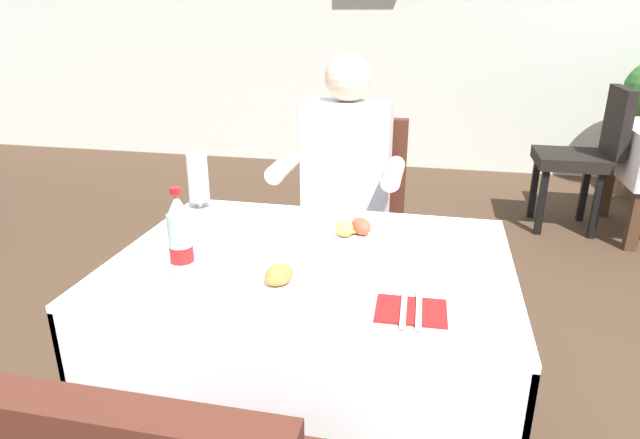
{
  "coord_description": "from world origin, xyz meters",
  "views": [
    {
      "loc": [
        0.28,
        -1.32,
        1.4
      ],
      "look_at": [
        -0.05,
        0.22,
        0.81
      ],
      "focal_mm": 30.44,
      "sensor_mm": 36.0,
      "label": 1
    }
  ],
  "objects_px": {
    "plate_far_diner": "(350,231)",
    "napkin_cutlery_set": "(411,310)",
    "plate_near_camera": "(279,283)",
    "cola_bottle_primary": "(181,243)",
    "seated_diner_far": "(344,190)",
    "background_chair_left": "(586,150)",
    "chair_far_diner_seat": "(354,217)",
    "main_dining_table": "(313,306)",
    "beer_glass_left": "(198,181)"
  },
  "relations": [
    {
      "from": "chair_far_diner_seat",
      "to": "main_dining_table",
      "type": "bearing_deg",
      "value": -90.0
    },
    {
      "from": "plate_far_diner",
      "to": "beer_glass_left",
      "type": "relative_size",
      "value": 1.1
    },
    {
      "from": "main_dining_table",
      "to": "cola_bottle_primary",
      "type": "xyz_separation_m",
      "value": [
        -0.3,
        -0.24,
        0.29
      ]
    },
    {
      "from": "plate_far_diner",
      "to": "chair_far_diner_seat",
      "type": "bearing_deg",
      "value": 97.45
    },
    {
      "from": "plate_far_diner",
      "to": "cola_bottle_primary",
      "type": "bearing_deg",
      "value": -132.24
    },
    {
      "from": "main_dining_table",
      "to": "beer_glass_left",
      "type": "relative_size",
      "value": 5.53
    },
    {
      "from": "beer_glass_left",
      "to": "cola_bottle_primary",
      "type": "distance_m",
      "value": 0.6
    },
    {
      "from": "seated_diner_far",
      "to": "background_chair_left",
      "type": "xyz_separation_m",
      "value": [
        1.35,
        1.69,
        -0.16
      ]
    },
    {
      "from": "cola_bottle_primary",
      "to": "background_chair_left",
      "type": "height_order",
      "value": "cola_bottle_primary"
    },
    {
      "from": "chair_far_diner_seat",
      "to": "napkin_cutlery_set",
      "type": "distance_m",
      "value": 1.14
    },
    {
      "from": "seated_diner_far",
      "to": "background_chair_left",
      "type": "bearing_deg",
      "value": 51.47
    },
    {
      "from": "main_dining_table",
      "to": "napkin_cutlery_set",
      "type": "relative_size",
      "value": 6.05
    },
    {
      "from": "seated_diner_far",
      "to": "plate_near_camera",
      "type": "distance_m",
      "value": 0.93
    },
    {
      "from": "cola_bottle_primary",
      "to": "napkin_cutlery_set",
      "type": "xyz_separation_m",
      "value": [
        0.6,
        -0.02,
        -0.11
      ]
    },
    {
      "from": "plate_near_camera",
      "to": "napkin_cutlery_set",
      "type": "relative_size",
      "value": 1.31
    },
    {
      "from": "seated_diner_far",
      "to": "beer_glass_left",
      "type": "relative_size",
      "value": 6.02
    },
    {
      "from": "cola_bottle_primary",
      "to": "main_dining_table",
      "type": "bearing_deg",
      "value": 39.42
    },
    {
      "from": "plate_near_camera",
      "to": "cola_bottle_primary",
      "type": "height_order",
      "value": "cola_bottle_primary"
    },
    {
      "from": "plate_near_camera",
      "to": "plate_far_diner",
      "type": "distance_m",
      "value": 0.41
    },
    {
      "from": "seated_diner_far",
      "to": "cola_bottle_primary",
      "type": "relative_size",
      "value": 4.69
    },
    {
      "from": "seated_diner_far",
      "to": "beer_glass_left",
      "type": "bearing_deg",
      "value": -140.42
    },
    {
      "from": "main_dining_table",
      "to": "background_chair_left",
      "type": "height_order",
      "value": "background_chair_left"
    },
    {
      "from": "chair_far_diner_seat",
      "to": "napkin_cutlery_set",
      "type": "xyz_separation_m",
      "value": [
        0.3,
        -1.09,
        0.18
      ]
    },
    {
      "from": "main_dining_table",
      "to": "seated_diner_far",
      "type": "bearing_deg",
      "value": 92.31
    },
    {
      "from": "seated_diner_far",
      "to": "cola_bottle_primary",
      "type": "xyz_separation_m",
      "value": [
        -0.27,
        -0.96,
        0.13
      ]
    },
    {
      "from": "cola_bottle_primary",
      "to": "background_chair_left",
      "type": "xyz_separation_m",
      "value": [
        1.61,
        2.65,
        -0.29
      ]
    },
    {
      "from": "chair_far_diner_seat",
      "to": "plate_near_camera",
      "type": "bearing_deg",
      "value": -92.25
    },
    {
      "from": "cola_bottle_primary",
      "to": "napkin_cutlery_set",
      "type": "distance_m",
      "value": 0.61
    },
    {
      "from": "plate_far_diner",
      "to": "napkin_cutlery_set",
      "type": "height_order",
      "value": "plate_far_diner"
    },
    {
      "from": "plate_far_diner",
      "to": "background_chair_left",
      "type": "xyz_separation_m",
      "value": [
        1.23,
        2.23,
        -0.19
      ]
    },
    {
      "from": "beer_glass_left",
      "to": "plate_near_camera",
      "type": "bearing_deg",
      "value": -49.58
    },
    {
      "from": "cola_bottle_primary",
      "to": "plate_near_camera",
      "type": "bearing_deg",
      "value": 5.51
    },
    {
      "from": "plate_near_camera",
      "to": "beer_glass_left",
      "type": "distance_m",
      "value": 0.72
    },
    {
      "from": "plate_near_camera",
      "to": "beer_glass_left",
      "type": "height_order",
      "value": "beer_glass_left"
    },
    {
      "from": "seated_diner_far",
      "to": "plate_far_diner",
      "type": "xyz_separation_m",
      "value": [
        0.11,
        -0.54,
        0.04
      ]
    },
    {
      "from": "plate_far_diner",
      "to": "cola_bottle_primary",
      "type": "height_order",
      "value": "cola_bottle_primary"
    },
    {
      "from": "main_dining_table",
      "to": "plate_far_diner",
      "type": "relative_size",
      "value": 5.02
    },
    {
      "from": "plate_near_camera",
      "to": "plate_far_diner",
      "type": "relative_size",
      "value": 1.09
    },
    {
      "from": "seated_diner_far",
      "to": "beer_glass_left",
      "type": "distance_m",
      "value": 0.63
    },
    {
      "from": "plate_far_diner",
      "to": "cola_bottle_primary",
      "type": "xyz_separation_m",
      "value": [
        -0.38,
        -0.42,
        0.1
      ]
    },
    {
      "from": "chair_far_diner_seat",
      "to": "plate_near_camera",
      "type": "height_order",
      "value": "chair_far_diner_seat"
    },
    {
      "from": "plate_far_diner",
      "to": "plate_near_camera",
      "type": "bearing_deg",
      "value": -107.62
    },
    {
      "from": "chair_far_diner_seat",
      "to": "cola_bottle_primary",
      "type": "relative_size",
      "value": 3.61
    },
    {
      "from": "seated_diner_far",
      "to": "napkin_cutlery_set",
      "type": "xyz_separation_m",
      "value": [
        0.33,
        -0.98,
        0.02
      ]
    },
    {
      "from": "cola_bottle_primary",
      "to": "napkin_cutlery_set",
      "type": "relative_size",
      "value": 1.4
    },
    {
      "from": "napkin_cutlery_set",
      "to": "background_chair_left",
      "type": "bearing_deg",
      "value": 69.23
    },
    {
      "from": "plate_far_diner",
      "to": "napkin_cutlery_set",
      "type": "bearing_deg",
      "value": -63.5
    },
    {
      "from": "plate_far_diner",
      "to": "napkin_cutlery_set",
      "type": "relative_size",
      "value": 1.2
    },
    {
      "from": "main_dining_table",
      "to": "plate_far_diner",
      "type": "bearing_deg",
      "value": 64.34
    },
    {
      "from": "chair_far_diner_seat",
      "to": "plate_far_diner",
      "type": "xyz_separation_m",
      "value": [
        0.08,
        -0.65,
        0.19
      ]
    }
  ]
}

